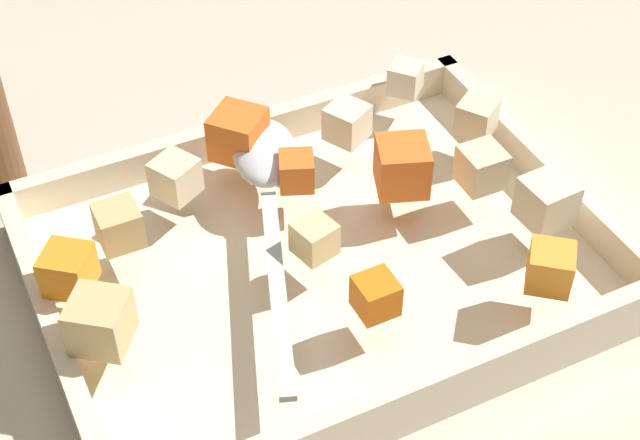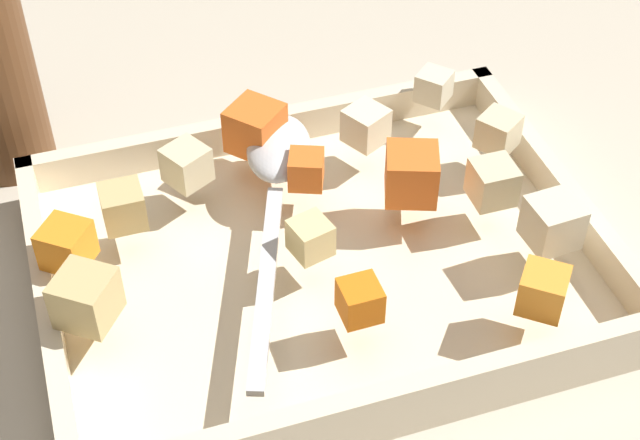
% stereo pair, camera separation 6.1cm
% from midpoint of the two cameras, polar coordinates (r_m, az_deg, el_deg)
% --- Properties ---
extents(ground_plane, '(4.00, 4.00, 0.00)m').
position_cam_midpoint_polar(ground_plane, '(0.66, 2.26, -2.43)').
color(ground_plane, '#BCB29E').
extents(baking_dish, '(0.36, 0.27, 0.04)m').
position_cam_midpoint_polar(baking_dish, '(0.64, 2.74, -2.68)').
color(baking_dish, beige).
rests_on(baking_dish, ground_plane).
extents(carrot_chunk_corner_se, '(0.04, 0.04, 0.03)m').
position_cam_midpoint_polar(carrot_chunk_corner_se, '(0.60, -11.96, -1.59)').
color(carrot_chunk_corner_se, orange).
rests_on(carrot_chunk_corner_se, baking_dish).
extents(carrot_chunk_mid_left, '(0.03, 0.03, 0.02)m').
position_cam_midpoint_polar(carrot_chunk_mid_left, '(0.65, 1.89, 2.88)').
color(carrot_chunk_mid_left, orange).
rests_on(carrot_chunk_mid_left, baking_dish).
extents(carrot_chunk_near_left, '(0.05, 0.05, 0.03)m').
position_cam_midpoint_polar(carrot_chunk_near_left, '(0.67, -1.24, 5.34)').
color(carrot_chunk_near_left, orange).
rests_on(carrot_chunk_near_left, baking_dish).
extents(carrot_chunk_corner_sw, '(0.02, 0.02, 0.02)m').
position_cam_midpoint_polar(carrot_chunk_corner_sw, '(0.57, 5.86, -4.81)').
color(carrot_chunk_corner_sw, orange).
rests_on(carrot_chunk_corner_sw, baking_dish).
extents(carrot_chunk_front_center, '(0.04, 0.04, 0.03)m').
position_cam_midpoint_polar(carrot_chunk_front_center, '(0.64, 8.18, 2.53)').
color(carrot_chunk_front_center, orange).
rests_on(carrot_chunk_front_center, baking_dish).
extents(carrot_chunk_corner_ne, '(0.04, 0.04, 0.03)m').
position_cam_midpoint_polar(carrot_chunk_corner_ne, '(0.59, 15.96, -4.16)').
color(carrot_chunk_corner_ne, orange).
rests_on(carrot_chunk_corner_ne, baking_dish).
extents(potato_chunk_near_spoon, '(0.03, 0.03, 0.03)m').
position_cam_midpoint_polar(potato_chunk_near_spoon, '(0.65, 12.83, 2.06)').
color(potato_chunk_near_spoon, beige).
rests_on(potato_chunk_near_spoon, baking_dish).
extents(potato_chunk_far_right, '(0.03, 0.03, 0.02)m').
position_cam_midpoint_polar(potato_chunk_far_right, '(0.69, 12.99, 5.01)').
color(potato_chunk_far_right, beige).
rests_on(potato_chunk_far_right, baking_dish).
extents(potato_chunk_heap_side, '(0.04, 0.04, 0.03)m').
position_cam_midpoint_polar(potato_chunk_heap_side, '(0.57, -10.67, -4.69)').
color(potato_chunk_heap_side, tan).
rests_on(potato_chunk_heap_side, baking_dish).
extents(potato_chunk_center, '(0.04, 0.04, 0.03)m').
position_cam_midpoint_polar(potato_chunk_center, '(0.65, -5.22, 3.15)').
color(potato_chunk_center, beige).
rests_on(potato_chunk_center, baking_dish).
extents(potato_chunk_corner_nw, '(0.03, 0.03, 0.02)m').
position_cam_midpoint_polar(potato_chunk_corner_nw, '(0.60, 2.36, -1.19)').
color(potato_chunk_corner_nw, '#E0CC89').
rests_on(potato_chunk_corner_nw, baking_dish).
extents(potato_chunk_rim_edge, '(0.04, 0.04, 0.03)m').
position_cam_midpoint_polar(potato_chunk_rim_edge, '(0.68, 5.29, 5.46)').
color(potato_chunk_rim_edge, beige).
rests_on(potato_chunk_rim_edge, baking_dish).
extents(potato_chunk_far_left, '(0.03, 0.03, 0.03)m').
position_cam_midpoint_polar(potato_chunk_far_left, '(0.62, -8.82, 0.66)').
color(potato_chunk_far_left, tan).
rests_on(potato_chunk_far_left, baking_dish).
extents(parsnip_chunk_near_right, '(0.03, 0.03, 0.02)m').
position_cam_midpoint_polar(parsnip_chunk_near_right, '(0.73, 9.14, 7.70)').
color(parsnip_chunk_near_right, beige).
rests_on(parsnip_chunk_near_right, baking_dish).
extents(parsnip_chunk_heap_top, '(0.03, 0.03, 0.03)m').
position_cam_midpoint_polar(parsnip_chunk_heap_top, '(0.63, 16.30, -0.27)').
color(parsnip_chunk_heap_top, beige).
rests_on(parsnip_chunk_heap_top, baking_dish).
extents(serving_spoon, '(0.11, 0.23, 0.02)m').
position_cam_midpoint_polar(serving_spoon, '(0.66, 0.14, 3.33)').
color(serving_spoon, silver).
rests_on(serving_spoon, baking_dish).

